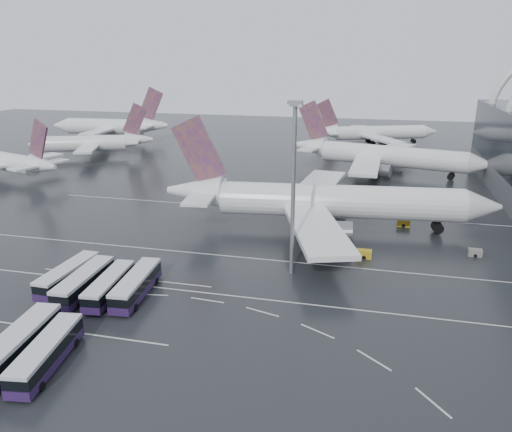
% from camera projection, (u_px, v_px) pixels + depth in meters
% --- Properties ---
extents(ground, '(420.00, 420.00, 0.00)m').
position_uv_depth(ground, '(277.00, 294.00, 71.59)').
color(ground, black).
rests_on(ground, ground).
extents(lane_marking_near, '(120.00, 0.25, 0.01)m').
position_uv_depth(lane_marking_near, '(275.00, 301.00, 69.74)').
color(lane_marking_near, silver).
rests_on(lane_marking_near, ground).
extents(lane_marking_mid, '(120.00, 0.25, 0.01)m').
position_uv_depth(lane_marking_mid, '(291.00, 262.00, 82.68)').
color(lane_marking_mid, silver).
rests_on(lane_marking_mid, ground).
extents(lane_marking_far, '(120.00, 0.25, 0.01)m').
position_uv_depth(lane_marking_far, '(313.00, 212.00, 108.57)').
color(lane_marking_far, silver).
rests_on(lane_marking_far, ground).
extents(bus_bay_line_south, '(28.00, 0.25, 0.01)m').
position_uv_depth(bus_bay_line_south, '(64.00, 331.00, 62.12)').
color(bus_bay_line_south, silver).
rests_on(bus_bay_line_south, ground).
extents(bus_bay_line_north, '(28.00, 0.25, 0.01)m').
position_uv_depth(bus_bay_line_north, '(125.00, 278.00, 76.92)').
color(bus_bay_line_north, silver).
rests_on(bus_bay_line_north, ground).
extents(airliner_main, '(64.38, 56.13, 21.79)m').
position_uv_depth(airliner_main, '(323.00, 202.00, 96.96)').
color(airliner_main, white).
rests_on(airliner_main, ground).
extents(airliner_gate_b, '(56.38, 49.94, 19.77)m').
position_uv_depth(airliner_gate_b, '(382.00, 156.00, 143.09)').
color(airliner_gate_b, white).
rests_on(airliner_gate_b, ground).
extents(airliner_gate_c, '(47.09, 42.93, 17.32)m').
position_uv_depth(airliner_gate_c, '(373.00, 133.00, 188.49)').
color(airliner_gate_c, white).
rests_on(airliner_gate_c, ground).
extents(jet_remote_west, '(39.36, 32.01, 17.45)m').
position_uv_depth(jet_remote_west, '(10.00, 163.00, 136.52)').
color(jet_remote_west, white).
rests_on(jet_remote_west, ground).
extents(jet_remote_mid, '(39.39, 32.08, 17.63)m').
position_uv_depth(jet_remote_mid, '(94.00, 143.00, 165.80)').
color(jet_remote_mid, white).
rests_on(jet_remote_mid, ground).
extents(jet_remote_far, '(48.31, 38.90, 21.06)m').
position_uv_depth(jet_remote_far, '(112.00, 127.00, 196.43)').
color(jet_remote_far, white).
rests_on(jet_remote_far, ground).
extents(bus_row_near_a, '(3.37, 12.64, 3.09)m').
position_uv_depth(bus_row_near_a, '(68.00, 275.00, 73.79)').
color(bus_row_near_a, '#2F1542').
rests_on(bus_row_near_a, ground).
extents(bus_row_near_b, '(3.52, 13.21, 3.23)m').
position_uv_depth(bus_row_near_b, '(84.00, 282.00, 71.30)').
color(bus_row_near_b, '#2F1542').
rests_on(bus_row_near_b, ground).
extents(bus_row_near_c, '(3.81, 12.48, 3.03)m').
position_uv_depth(bus_row_near_c, '(109.00, 286.00, 70.52)').
color(bus_row_near_c, '#2F1542').
rests_on(bus_row_near_c, ground).
extents(bus_row_near_d, '(4.04, 13.22, 3.20)m').
position_uv_depth(bus_row_near_d, '(136.00, 285.00, 70.57)').
color(bus_row_near_d, '#2F1542').
rests_on(bus_row_near_d, ground).
extents(bus_row_far_a, '(4.55, 14.23, 3.44)m').
position_uv_depth(bus_row_far_a, '(18.00, 345.00, 55.70)').
color(bus_row_far_a, '#2F1542').
rests_on(bus_row_far_a, ground).
extents(bus_row_far_b, '(4.63, 12.97, 3.12)m').
position_uv_depth(bus_row_far_b, '(47.00, 353.00, 54.54)').
color(bus_row_far_b, '#2F1542').
rests_on(bus_row_far_b, ground).
extents(floodlight_mast, '(2.04, 2.04, 26.59)m').
position_uv_depth(floodlight_mast, '(294.00, 169.00, 73.43)').
color(floodlight_mast, gray).
rests_on(floodlight_mast, ground).
extents(gse_cart_belly_c, '(2.49, 1.47, 1.36)m').
position_uv_depth(gse_cart_belly_c, '(364.00, 254.00, 84.25)').
color(gse_cart_belly_c, '#BB9618').
rests_on(gse_cart_belly_c, ground).
extents(gse_cart_belly_d, '(2.23, 1.32, 1.21)m').
position_uv_depth(gse_cart_belly_d, '(475.00, 253.00, 85.00)').
color(gse_cart_belly_d, slate).
rests_on(gse_cart_belly_d, ground).
extents(gse_cart_belly_e, '(2.53, 1.49, 1.38)m').
position_uv_depth(gse_cart_belly_e, '(404.00, 223.00, 99.74)').
color(gse_cart_belly_e, '#BB9618').
rests_on(gse_cart_belly_e, ground).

